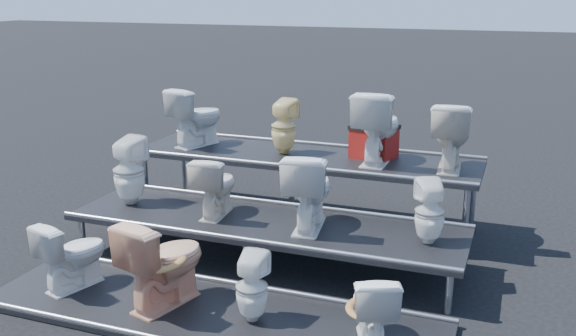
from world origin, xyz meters
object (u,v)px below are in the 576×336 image
(toilet_4, at_px, (129,171))
(toilet_8, at_px, (196,117))
(toilet_2, at_px, (252,287))
(toilet_9, at_px, (284,126))
(toilet_5, at_px, (215,186))
(toilet_10, at_px, (378,126))
(toilet_6, at_px, (309,189))
(red_crate, at_px, (374,143))
(toilet_11, at_px, (451,135))
(toilet_7, at_px, (430,212))
(toilet_3, at_px, (372,307))
(toilet_0, at_px, (73,253))
(toilet_1, at_px, (164,261))

(toilet_4, bearing_deg, toilet_8, -90.31)
(toilet_2, bearing_deg, toilet_8, -56.38)
(toilet_4, relative_size, toilet_9, 1.15)
(toilet_5, height_order, toilet_10, toilet_10)
(toilet_4, relative_size, toilet_6, 0.96)
(toilet_2, bearing_deg, red_crate, -100.41)
(toilet_8, relative_size, toilet_11, 0.98)
(toilet_5, height_order, toilet_7, toilet_5)
(toilet_3, xyz_separation_m, toilet_11, (0.25, 2.60, 0.86))
(toilet_0, distance_m, toilet_6, 2.37)
(toilet_1, distance_m, toilet_8, 2.90)
(toilet_3, relative_size, red_crate, 1.33)
(toilet_0, height_order, toilet_3, toilet_0)
(toilet_7, height_order, red_crate, red_crate)
(toilet_4, distance_m, toilet_11, 3.63)
(toilet_4, relative_size, red_crate, 1.60)
(toilet_4, distance_m, toilet_8, 1.37)
(toilet_6, xyz_separation_m, toilet_7, (1.22, 0.00, -0.09))
(toilet_4, xyz_separation_m, toilet_7, (3.35, 0.00, -0.07))
(toilet_6, relative_size, red_crate, 1.67)
(toilet_1, height_order, toilet_2, toilet_1)
(toilet_2, relative_size, red_crate, 1.27)
(toilet_4, bearing_deg, toilet_5, -172.66)
(toilet_6, bearing_deg, toilet_1, 46.25)
(toilet_3, xyz_separation_m, toilet_10, (-0.58, 2.60, 0.90))
(toilet_0, relative_size, toilet_2, 1.10)
(toilet_11, relative_size, red_crate, 1.59)
(toilet_4, xyz_separation_m, toilet_8, (0.17, 1.30, 0.39))
(toilet_2, xyz_separation_m, toilet_3, (1.05, 0.00, 0.01))
(toilet_1, bearing_deg, toilet_8, -53.30)
(toilet_3, relative_size, toilet_11, 0.84)
(toilet_10, bearing_deg, toilet_1, 63.68)
(toilet_8, bearing_deg, toilet_7, 176.41)
(toilet_4, bearing_deg, toilet_2, 155.17)
(toilet_3, height_order, toilet_11, toilet_11)
(toilet_9, distance_m, toilet_11, 2.00)
(toilet_0, bearing_deg, toilet_10, -114.53)
(toilet_9, height_order, toilet_11, toilet_11)
(toilet_8, bearing_deg, toilet_10, -161.35)
(toilet_4, bearing_deg, toilet_7, -172.66)
(toilet_11, bearing_deg, toilet_8, -3.62)
(toilet_6, height_order, toilet_10, toilet_10)
(toilet_4, height_order, toilet_9, toilet_9)
(toilet_6, bearing_deg, toilet_8, -41.84)
(toilet_1, bearing_deg, toilet_4, -32.06)
(toilet_1, relative_size, red_crate, 1.73)
(toilet_1, bearing_deg, red_crate, -99.15)
(toilet_4, relative_size, toilet_7, 1.23)
(toilet_1, distance_m, red_crate, 3.10)
(toilet_6, height_order, toilet_11, toilet_11)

